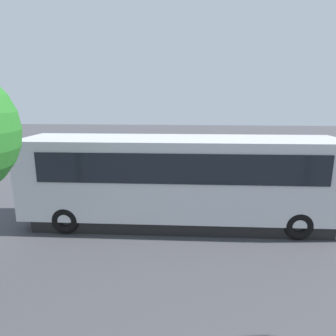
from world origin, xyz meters
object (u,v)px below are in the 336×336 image
spectator_centre (179,178)px  spectator_right (153,176)px  traffic_cone (161,177)px  tour_bus (180,181)px  stunt_motorcycle (131,161)px  spectator_left (206,178)px  spectator_far_left (233,180)px  parked_motorcycle_silver (155,194)px

spectator_centre → spectator_right: (1.27, -0.40, -0.05)m
spectator_centre → traffic_cone: spectator_centre is taller
tour_bus → stunt_motorcycle: size_ratio=5.56×
spectator_left → stunt_motorcycle: spectator_left is taller
tour_bus → spectator_centre: size_ratio=6.29×
spectator_left → spectator_centre: spectator_centre is taller
tour_bus → stunt_motorcycle: tour_bus is taller
spectator_centre → traffic_cone: (1.11, -2.93, -0.78)m
spectator_far_left → stunt_motorcycle: spectator_far_left is taller
spectator_left → stunt_motorcycle: bearing=-42.8°
tour_bus → spectator_far_left: (-2.33, -2.57, -0.59)m
spectator_far_left → traffic_cone: spectator_far_left is taller
spectator_right → parked_motorcycle_silver: spectator_right is taller
spectator_right → traffic_cone: 2.64m
spectator_left → stunt_motorcycle: size_ratio=0.87×
tour_bus → traffic_cone: tour_bus is taller
parked_motorcycle_silver → spectator_far_left: bearing=-171.2°
traffic_cone → spectator_centre: bearing=110.7°
tour_bus → stunt_motorcycle: bearing=-64.2°
spectator_centre → parked_motorcycle_silver: spectator_centre is taller
spectator_centre → stunt_motorcycle: size_ratio=0.88×
spectator_right → traffic_cone: bearing=-93.7°
spectator_far_left → stunt_motorcycle: size_ratio=0.86×
spectator_right → stunt_motorcycle: 4.18m
tour_bus → stunt_motorcycle: 7.48m
spectator_centre → parked_motorcycle_silver: size_ratio=0.88×
tour_bus → traffic_cone: size_ratio=18.09×
spectator_left → spectator_right: 2.51m
spectator_left → spectator_right: bearing=-6.1°
stunt_motorcycle → spectator_right: bearing=116.1°
spectator_far_left → spectator_centre: bearing=0.2°
spectator_left → parked_motorcycle_silver: spectator_left is taller
tour_bus → parked_motorcycle_silver: bearing=-59.7°
tour_bus → spectator_left: bearing=-112.2°
spectator_left → spectator_centre: 1.23m
spectator_left → traffic_cone: (2.33, -2.80, -0.77)m
spectator_left → traffic_cone: spectator_left is taller
spectator_centre → parked_motorcycle_silver: bearing=27.0°
parked_motorcycle_silver → stunt_motorcycle: bearing=-66.3°
spectator_centre → spectator_right: 1.33m
spectator_far_left → stunt_motorcycle: (5.57, -4.14, -0.07)m
spectator_far_left → spectator_right: (3.73, -0.39, -0.02)m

